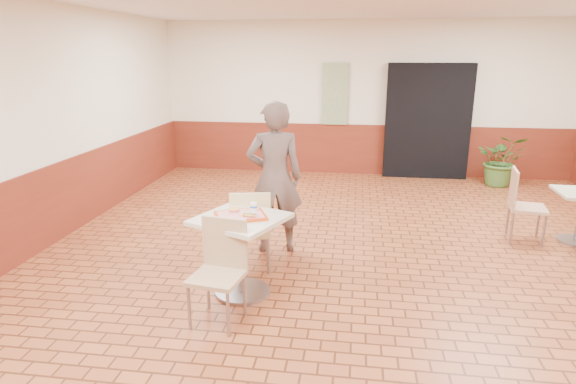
# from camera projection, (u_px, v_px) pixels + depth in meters

# --- Properties ---
(room_shell) EXTENTS (8.01, 10.01, 3.01)m
(room_shell) POSITION_uv_depth(u_px,v_px,m) (371.00, 145.00, 4.69)
(room_shell) COLOR brown
(room_shell) RESTS_ON ground
(wainscot_band) EXTENTS (8.00, 10.00, 1.00)m
(wainscot_band) POSITION_uv_depth(u_px,v_px,m) (367.00, 241.00, 4.97)
(wainscot_band) COLOR maroon
(wainscot_band) RESTS_ON ground
(corridor_doorway) EXTENTS (1.60, 0.22, 2.20)m
(corridor_doorway) POSITION_uv_depth(u_px,v_px,m) (427.00, 122.00, 9.28)
(corridor_doorway) COLOR black
(corridor_doorway) RESTS_ON ground
(promo_poster) EXTENTS (0.50, 0.03, 1.20)m
(promo_poster) POSITION_uv_depth(u_px,v_px,m) (335.00, 94.00, 9.44)
(promo_poster) COLOR gray
(promo_poster) RESTS_ON wainscot_band
(main_table) EXTENTS (0.78, 0.78, 0.82)m
(main_table) POSITION_uv_depth(u_px,v_px,m) (241.00, 242.00, 4.78)
(main_table) COLOR beige
(main_table) RESTS_ON ground
(chair_main_front) EXTENTS (0.50, 0.50, 0.94)m
(chair_main_front) POSITION_uv_depth(u_px,v_px,m) (220.00, 266.00, 4.32)
(chair_main_front) COLOR tan
(chair_main_front) RESTS_ON ground
(chair_main_back) EXTENTS (0.52, 0.52, 0.95)m
(chair_main_back) POSITION_uv_depth(u_px,v_px,m) (251.00, 226.00, 5.30)
(chair_main_back) COLOR #E8D48B
(chair_main_back) RESTS_ON ground
(customer) EXTENTS (0.76, 0.60, 1.85)m
(customer) POSITION_uv_depth(u_px,v_px,m) (275.00, 178.00, 5.77)
(customer) COLOR brown
(customer) RESTS_ON ground
(serving_tray) EXTENTS (0.48, 0.37, 0.03)m
(serving_tray) POSITION_uv_depth(u_px,v_px,m) (240.00, 216.00, 4.71)
(serving_tray) COLOR #C43E0E
(serving_tray) RESTS_ON main_table
(ring_donut) EXTENTS (0.14, 0.14, 0.04)m
(ring_donut) POSITION_uv_depth(u_px,v_px,m) (234.00, 209.00, 4.79)
(ring_donut) COLOR #F5A359
(ring_donut) RESTS_ON serving_tray
(long_john_donut) EXTENTS (0.15, 0.09, 0.04)m
(long_john_donut) POSITION_uv_depth(u_px,v_px,m) (249.00, 215.00, 4.62)
(long_john_donut) COLOR gold
(long_john_donut) RESTS_ON serving_tray
(paper_cup) EXTENTS (0.07, 0.07, 0.09)m
(paper_cup) POSITION_uv_depth(u_px,v_px,m) (254.00, 207.00, 4.78)
(paper_cup) COLOR white
(paper_cup) RESTS_ON serving_tray
(chair_second_left) EXTENTS (0.50, 0.50, 0.94)m
(chair_second_left) POSITION_uv_depth(u_px,v_px,m) (522.00, 201.00, 6.20)
(chair_second_left) COLOR tan
(chair_second_left) RESTS_ON ground
(potted_plant) EXTENTS (1.03, 0.95, 0.96)m
(potted_plant) POSITION_uv_depth(u_px,v_px,m) (502.00, 160.00, 8.81)
(potted_plant) COLOR #3D692A
(potted_plant) RESTS_ON ground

